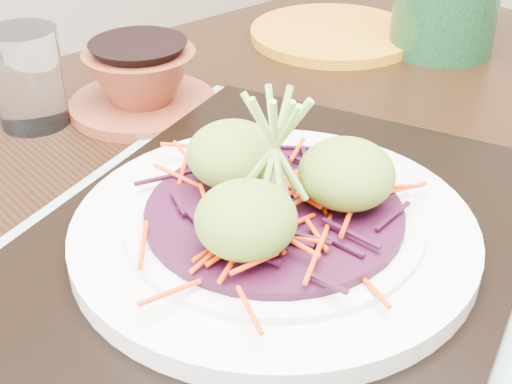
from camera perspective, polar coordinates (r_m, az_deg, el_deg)
dining_table at (r=0.64m, az=-0.18°, el=-9.14°), size 1.26×0.85×0.78m
placemat at (r=0.52m, az=1.39°, el=-5.82°), size 0.62×0.56×0.00m
serving_tray at (r=0.52m, az=1.41°, el=-4.76°), size 0.53×0.48×0.02m
white_plate at (r=0.50m, az=1.44°, el=-2.99°), size 0.29×0.29×0.02m
cabbage_bed at (r=0.50m, az=1.46°, el=-1.63°), size 0.18×0.18×0.01m
carrot_julienne at (r=0.49m, az=1.47°, el=-0.77°), size 0.22×0.22×0.01m
guacamole_scoops at (r=0.48m, az=1.56°, el=0.85°), size 0.16×0.14×0.05m
scallion_garnish at (r=0.47m, az=1.54°, el=3.16°), size 0.07×0.07×0.10m
water_glass at (r=0.74m, az=-17.75°, el=8.69°), size 0.08×0.08×0.10m
terracotta_bowl_set at (r=0.75m, az=-9.14°, el=8.51°), size 0.20×0.20×0.06m
yellow_plate at (r=0.95m, az=6.23°, el=12.47°), size 0.25×0.25×0.01m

